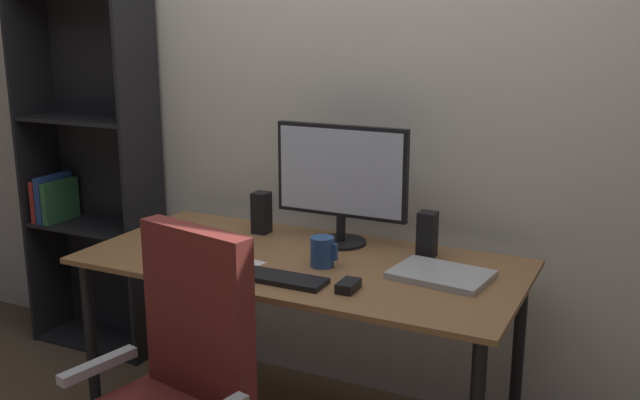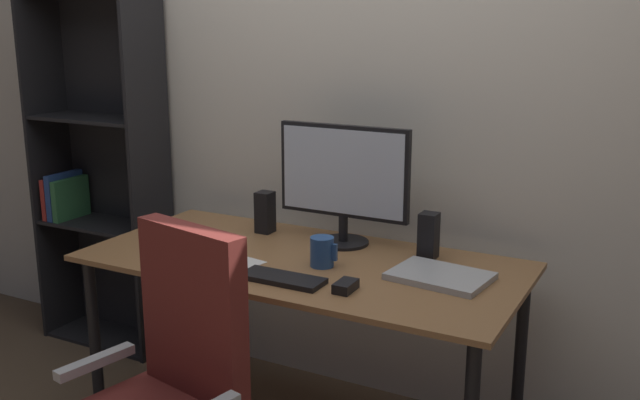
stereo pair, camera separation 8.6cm
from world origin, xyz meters
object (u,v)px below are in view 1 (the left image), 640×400
Objects in this scene: desk at (301,280)px; mouse at (348,286)px; coffee_mug at (322,252)px; speaker_left at (261,213)px; keyboard at (284,279)px; bookshelf at (92,175)px; monitor at (341,177)px; speaker_right at (427,235)px; laptop at (441,275)px.

desk is 0.36m from mouse.
speaker_left is at bearing 146.93° from coffee_mug.
desk is 5.52× the size of keyboard.
bookshelf is (-1.39, 0.61, 0.11)m from keyboard.
monitor is at bearing 116.44° from mouse.
speaker_right reaches higher than desk.
speaker_right is (0.70, 0.00, 0.00)m from speaker_left.
bookshelf is (-1.62, 0.59, 0.10)m from mouse.
speaker_right is (-0.11, 0.19, 0.07)m from laptop.
coffee_mug is (0.05, 0.20, 0.04)m from keyboard.
mouse is 0.56× the size of speaker_right.
coffee_mug is at bearing 134.37° from mouse.
speaker_left is (-0.35, -0.01, -0.18)m from monitor.
laptop is at bearing -59.54° from speaker_right.
speaker_left is (-0.36, 0.46, 0.08)m from keyboard.
speaker_right is at bearing 53.20° from keyboard.
laptop is at bearing -23.40° from monitor.
speaker_left is at bearing 142.06° from mouse.
monitor reaches higher than speaker_left.
desk is 9.41× the size of speaker_right.
laptop is 1.89m from bookshelf.
laptop is 1.88× the size of speaker_left.
speaker_left is (-0.30, 0.23, 0.16)m from desk.
coffee_mug is (0.10, -0.03, 0.13)m from desk.
keyboard is 0.21m from coffee_mug.
monitor is at bearing 78.08° from desk.
monitor is 1.67× the size of laptop.
laptop is (0.46, 0.27, 0.00)m from keyboard.
speaker_left is at bearing 173.21° from laptop.
monitor is 1.40m from bookshelf.
laptop is at bearing 9.52° from coffee_mug.
bookshelf is at bearing 156.58° from keyboard.
speaker_left is 1.00× the size of speaker_right.
bookshelf reaches higher than mouse.
keyboard is 0.53m from laptop.
desk is at bearing 103.70° from keyboard.
laptop is at bearing -13.33° from speaker_left.
keyboard is 0.59m from speaker_left.
mouse is at bearing -19.99° from bookshelf.
speaker_right reaches higher than coffee_mug.
monitor is 0.57m from laptop.
desk is at bearing -37.24° from speaker_left.
coffee_mug reaches higher than mouse.
laptop is at bearing 45.75° from mouse.
speaker_left is at bearing 142.76° from desk.
mouse is 0.34m from laptop.
bookshelf reaches higher than speaker_right.
speaker_left reaches higher than coffee_mug.
keyboard is 0.91× the size of laptop.
monitor is 1.84× the size of keyboard.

